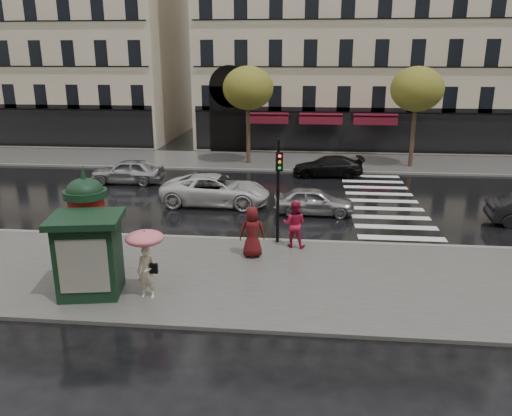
# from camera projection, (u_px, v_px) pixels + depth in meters

# --- Properties ---
(ground) EXTENTS (160.00, 160.00, 0.00)m
(ground) POSITION_uv_depth(u_px,v_px,m) (247.00, 272.00, 17.44)
(ground) COLOR black
(ground) RESTS_ON ground
(near_sidewalk) EXTENTS (90.00, 7.00, 0.12)m
(near_sidewalk) POSITION_uv_depth(u_px,v_px,m) (245.00, 277.00, 16.94)
(near_sidewalk) COLOR #474744
(near_sidewalk) RESTS_ON ground
(far_sidewalk) EXTENTS (90.00, 6.00, 0.12)m
(far_sidewalk) POSITION_uv_depth(u_px,v_px,m) (278.00, 161.00, 35.50)
(far_sidewalk) COLOR #474744
(far_sidewalk) RESTS_ON ground
(near_kerb) EXTENTS (90.00, 0.25, 0.14)m
(near_kerb) POSITION_uv_depth(u_px,v_px,m) (256.00, 240.00, 20.27)
(near_kerb) COLOR slate
(near_kerb) RESTS_ON ground
(far_kerb) EXTENTS (90.00, 0.25, 0.14)m
(far_kerb) POSITION_uv_depth(u_px,v_px,m) (275.00, 170.00, 32.64)
(far_kerb) COLOR slate
(far_kerb) RESTS_ON ground
(zebra_crossing) EXTENTS (3.60, 11.75, 0.01)m
(zebra_crossing) POSITION_uv_depth(u_px,v_px,m) (382.00, 201.00, 26.01)
(zebra_crossing) COLOR silver
(zebra_crossing) RESTS_ON ground
(bldg_far_corner) EXTENTS (26.00, 14.00, 22.90)m
(bldg_far_corner) POSITION_uv_depth(u_px,v_px,m) (358.00, 6.00, 42.12)
(bldg_far_corner) COLOR #B7A88C
(bldg_far_corner) RESTS_ON ground
(bldg_far_left) EXTENTS (24.00, 14.00, 22.90)m
(bldg_far_left) POSITION_uv_depth(u_px,v_px,m) (42.00, 9.00, 44.76)
(bldg_far_left) COLOR #B7A88C
(bldg_far_left) RESTS_ON ground
(tree_far_left) EXTENTS (3.40, 3.40, 6.64)m
(tree_far_left) POSITION_uv_depth(u_px,v_px,m) (248.00, 88.00, 33.25)
(tree_far_left) COLOR #38281C
(tree_far_left) RESTS_ON ground
(tree_far_right) EXTENTS (3.40, 3.40, 6.64)m
(tree_far_right) POSITION_uv_depth(u_px,v_px,m) (417.00, 89.00, 32.21)
(tree_far_right) COLOR #38281C
(tree_far_right) RESTS_ON ground
(woman_umbrella) EXTENTS (1.15, 1.15, 2.21)m
(woman_umbrella) POSITION_uv_depth(u_px,v_px,m) (146.00, 253.00, 14.97)
(woman_umbrella) COLOR beige
(woman_umbrella) RESTS_ON near_sidewalk
(woman_red) EXTENTS (1.00, 0.83, 1.85)m
(woman_red) POSITION_uv_depth(u_px,v_px,m) (294.00, 224.00, 19.21)
(woman_red) COLOR #B31638
(woman_red) RESTS_ON near_sidewalk
(man_burgundy) EXTENTS (1.02, 0.75, 1.91)m
(man_burgundy) POSITION_uv_depth(u_px,v_px,m) (252.00, 232.00, 18.24)
(man_burgundy) COLOR #4D0F10
(man_burgundy) RESTS_ON near_sidewalk
(morris_column) EXTENTS (1.40, 1.40, 3.76)m
(morris_column) POSITION_uv_depth(u_px,v_px,m) (88.00, 223.00, 16.57)
(morris_column) COLOR black
(morris_column) RESTS_ON near_sidewalk
(traffic_light) EXTENTS (0.29, 0.40, 4.13)m
(traffic_light) POSITION_uv_depth(u_px,v_px,m) (278.00, 181.00, 19.17)
(traffic_light) COLOR black
(traffic_light) RESTS_ON near_sidewalk
(newsstand) EXTENTS (2.39, 2.13, 2.55)m
(newsstand) POSITION_uv_depth(u_px,v_px,m) (89.00, 254.00, 15.26)
(newsstand) COLOR black
(newsstand) RESTS_ON near_sidewalk
(car_silver) EXTENTS (3.84, 1.63, 1.29)m
(car_silver) POSITION_uv_depth(u_px,v_px,m) (314.00, 201.00, 23.68)
(car_silver) COLOR #A3A2A7
(car_silver) RESTS_ON ground
(car_white) EXTENTS (5.53, 2.68, 1.52)m
(car_white) POSITION_uv_depth(u_px,v_px,m) (216.00, 190.00, 25.20)
(car_white) COLOR silver
(car_white) RESTS_ON ground
(car_black) EXTENTS (4.47, 2.11, 1.26)m
(car_black) POSITION_uv_depth(u_px,v_px,m) (328.00, 166.00, 31.21)
(car_black) COLOR black
(car_black) RESTS_ON ground
(car_far_silver) EXTENTS (4.26, 1.74, 1.45)m
(car_far_silver) POSITION_uv_depth(u_px,v_px,m) (128.00, 171.00, 29.45)
(car_far_silver) COLOR #A0A0A5
(car_far_silver) RESTS_ON ground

